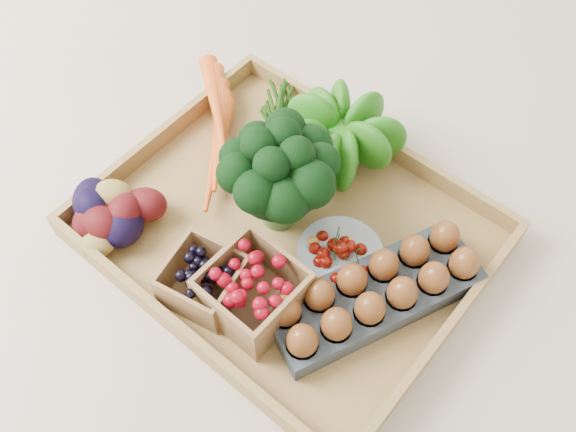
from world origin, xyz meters
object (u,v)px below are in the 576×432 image
Objects in this scene: tray at (288,235)px; broccoli at (278,191)px; cherry_bowl at (339,258)px; egg_carton at (374,296)px.

tray is 0.08m from broccoli.
broccoli reaches higher than cherry_bowl.
tray is 0.17m from egg_carton.
cherry_bowl is at bearing -2.90° from broccoli.
broccoli is 1.40× the size of cherry_bowl.
broccoli is at bearing -163.44° from egg_carton.
tray is at bearing -160.41° from egg_carton.
egg_carton is at bearing -12.94° from cherry_bowl.
cherry_bowl reaches higher than tray.
egg_carton is at bearing -6.80° from broccoli.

